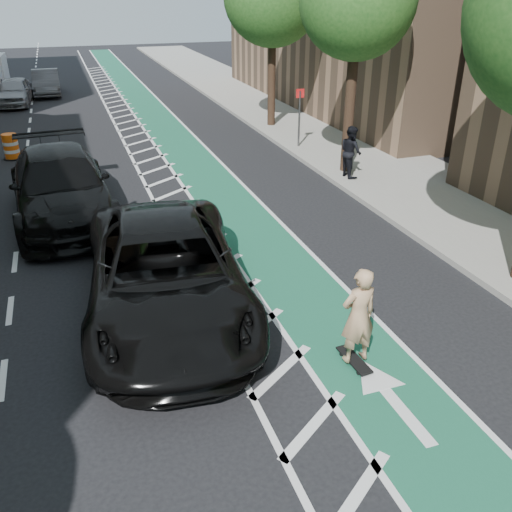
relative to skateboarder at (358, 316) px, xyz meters
name	(u,v)px	position (x,y,z in m)	size (l,w,h in m)	color
ground	(182,344)	(-2.84, 1.64, -1.05)	(120.00, 120.00, 0.00)	black
bike_lane	(204,175)	(0.16, 11.64, -1.04)	(2.00, 90.00, 0.01)	#175339
buffer_strip	(163,179)	(-1.34, 11.64, -1.04)	(1.40, 90.00, 0.01)	silver
sidewalk_right	(362,156)	(6.66, 11.64, -0.97)	(5.00, 90.00, 0.15)	gray
curb_right	(306,162)	(4.21, 11.64, -0.97)	(0.12, 90.00, 0.16)	gray
tree_r_c	(364,0)	(5.06, 9.64, 4.73)	(4.20, 4.20, 7.90)	#382619
sign_post	(299,117)	(4.76, 13.64, 0.31)	(0.35, 0.08, 2.47)	#4C4C4C
skateboard	(354,360)	(0.00, 0.00, -0.95)	(0.30, 0.91, 0.12)	black
skateboarder	(358,316)	(0.00, 0.00, 0.00)	(0.67, 0.44, 1.85)	tan
suv_near	(166,273)	(-2.84, 2.86, -0.10)	(3.12, 6.78, 1.88)	black
suv_far	(61,186)	(-4.74, 9.14, -0.09)	(2.69, 6.61, 1.92)	black
car_silver	(14,91)	(-6.86, 27.73, -0.29)	(1.79, 4.45, 1.52)	#96959A
car_grey	(46,82)	(-5.12, 30.59, -0.30)	(1.58, 4.53, 1.49)	#555459
pedestrian	(351,152)	(4.86, 9.35, -0.01)	(0.86, 0.67, 1.77)	black
barrel_a	(37,220)	(-5.47, 8.12, -0.65)	(0.61, 0.61, 0.83)	orange
barrel_b	(64,174)	(-4.64, 11.93, -0.58)	(0.72, 0.72, 0.98)	#E1510B
barrel_c	(11,147)	(-6.51, 16.14, -0.58)	(0.73, 0.73, 0.99)	#FF600D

